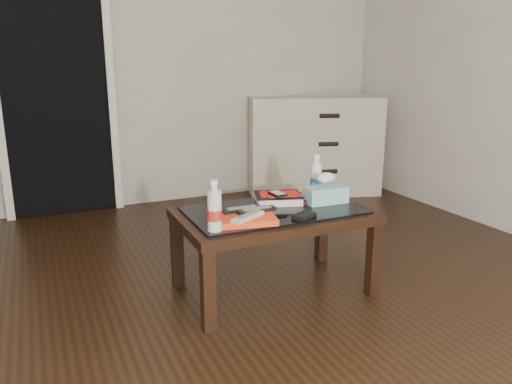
% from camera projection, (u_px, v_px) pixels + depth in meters
% --- Properties ---
extents(ground, '(5.00, 5.00, 0.00)m').
position_uv_depth(ground, '(212.00, 357.00, 2.11)').
color(ground, black).
rests_on(ground, ground).
extents(doorway, '(0.90, 0.08, 2.07)m').
position_uv_depth(doorway, '(55.00, 86.00, 3.87)').
color(doorway, black).
rests_on(doorway, ground).
extents(coffee_table, '(1.00, 0.60, 0.46)m').
position_uv_depth(coffee_table, '(274.00, 221.00, 2.63)').
color(coffee_table, black).
rests_on(coffee_table, ground).
extents(dresser, '(1.29, 0.83, 0.90)m').
position_uv_depth(dresser, '(313.00, 145.00, 4.68)').
color(dresser, beige).
rests_on(dresser, ground).
extents(magazines, '(0.32, 0.26, 0.03)m').
position_uv_depth(magazines, '(246.00, 219.00, 2.41)').
color(magazines, red).
rests_on(magazines, coffee_table).
extents(remote_silver, '(0.20, 0.14, 0.02)m').
position_uv_depth(remote_silver, '(248.00, 216.00, 2.36)').
color(remote_silver, '#B5B4B9').
rests_on(remote_silver, magazines).
extents(remote_black_front, '(0.20, 0.06, 0.02)m').
position_uv_depth(remote_black_front, '(257.00, 210.00, 2.46)').
color(remote_black_front, black).
rests_on(remote_black_front, magazines).
extents(remote_black_back, '(0.20, 0.05, 0.02)m').
position_uv_depth(remote_black_back, '(242.00, 209.00, 2.47)').
color(remote_black_back, black).
rests_on(remote_black_back, magazines).
extents(textbook, '(0.30, 0.27, 0.05)m').
position_uv_depth(textbook, '(278.00, 198.00, 2.74)').
color(textbook, black).
rests_on(textbook, coffee_table).
extents(dvd_mailers, '(0.22, 0.19, 0.01)m').
position_uv_depth(dvd_mailers, '(278.00, 194.00, 2.73)').
color(dvd_mailers, red).
rests_on(dvd_mailers, textbook).
extents(ipod, '(0.07, 0.11, 0.02)m').
position_uv_depth(ipod, '(277.00, 194.00, 2.69)').
color(ipod, black).
rests_on(ipod, dvd_mailers).
extents(flip_phone, '(0.10, 0.08, 0.02)m').
position_uv_depth(flip_phone, '(307.00, 202.00, 2.71)').
color(flip_phone, black).
rests_on(flip_phone, coffee_table).
extents(wallet, '(0.14, 0.11, 0.02)m').
position_uv_depth(wallet, '(304.00, 215.00, 2.48)').
color(wallet, black).
rests_on(wallet, coffee_table).
extents(water_bottle_left, '(0.07, 0.07, 0.24)m').
position_uv_depth(water_bottle_left, '(214.00, 206.00, 2.26)').
color(water_bottle_left, silver).
rests_on(water_bottle_left, coffee_table).
extents(water_bottle_right, '(0.08, 0.08, 0.24)m').
position_uv_depth(water_bottle_right, '(316.00, 175.00, 2.87)').
color(water_bottle_right, white).
rests_on(water_bottle_right, coffee_table).
extents(tissue_box, '(0.23, 0.13, 0.09)m').
position_uv_depth(tissue_box, '(325.00, 195.00, 2.73)').
color(tissue_box, teal).
rests_on(tissue_box, coffee_table).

